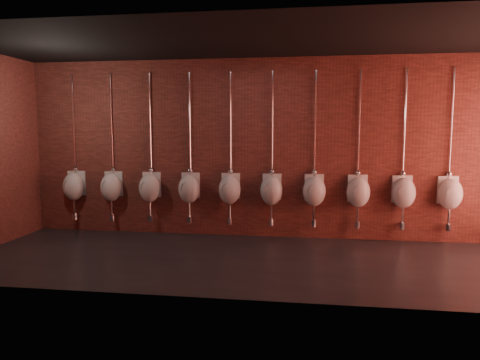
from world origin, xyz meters
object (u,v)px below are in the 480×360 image
object	(u,v)px
urinal_6	(314,190)
urinal_1	(111,186)
urinal_9	(450,193)
urinal_0	(74,186)
urinal_3	(189,188)
urinal_8	(403,192)
urinal_5	(271,189)
urinal_4	(230,189)
urinal_2	(150,187)
urinal_7	(358,191)

from	to	relation	value
urinal_6	urinal_1	bearing A→B (deg)	180.00
urinal_9	urinal_0	bearing A→B (deg)	180.00
urinal_3	urinal_8	bearing A→B (deg)	0.00
urinal_5	urinal_4	bearing A→B (deg)	180.00
urinal_0	urinal_2	xyz separation A→B (m)	(1.50, 0.00, 0.00)
urinal_6	urinal_7	size ratio (longest dim) A/B	1.00
urinal_7	urinal_4	bearing A→B (deg)	180.00
urinal_4	urinal_8	world-z (taller)	same
urinal_3	urinal_4	size ratio (longest dim) A/B	1.00
urinal_4	urinal_9	xyz separation A→B (m)	(3.75, 0.00, 0.00)
urinal_2	urinal_7	xyz separation A→B (m)	(3.75, 0.00, 0.00)
urinal_9	urinal_7	bearing A→B (deg)	180.00
urinal_0	urinal_6	size ratio (longest dim) A/B	1.00
urinal_7	urinal_9	size ratio (longest dim) A/B	1.00
urinal_9	urinal_4	bearing A→B (deg)	180.00
urinal_5	urinal_8	size ratio (longest dim) A/B	1.00
urinal_1	urinal_5	xyz separation A→B (m)	(3.00, 0.00, 0.00)
urinal_5	urinal_8	world-z (taller)	same
urinal_2	urinal_6	xyz separation A→B (m)	(3.00, 0.00, 0.00)
urinal_0	urinal_1	bearing A→B (deg)	0.00
urinal_4	urinal_5	bearing A→B (deg)	0.00
urinal_4	urinal_6	world-z (taller)	same
urinal_1	urinal_4	bearing A→B (deg)	0.00
urinal_0	urinal_3	distance (m)	2.25
urinal_2	urinal_4	xyz separation A→B (m)	(1.50, 0.00, 0.00)
urinal_0	urinal_1	xyz separation A→B (m)	(0.75, 0.00, 0.00)
urinal_6	urinal_7	bearing A→B (deg)	0.00
urinal_0	urinal_2	distance (m)	1.50
urinal_9	urinal_2	bearing A→B (deg)	180.00
urinal_0	urinal_5	bearing A→B (deg)	0.00
urinal_0	urinal_2	world-z (taller)	same
urinal_5	urinal_6	distance (m)	0.75
urinal_9	urinal_8	bearing A→B (deg)	180.00
urinal_4	urinal_6	distance (m)	1.50
urinal_3	urinal_4	bearing A→B (deg)	0.00
urinal_1	urinal_3	size ratio (longest dim) A/B	1.00
urinal_0	urinal_7	world-z (taller)	same
urinal_1	urinal_9	size ratio (longest dim) A/B	1.00
urinal_3	urinal_7	bearing A→B (deg)	0.00
urinal_7	urinal_0	bearing A→B (deg)	180.00
urinal_0	urinal_7	size ratio (longest dim) A/B	1.00
urinal_4	urinal_6	xyz separation A→B (m)	(1.50, 0.00, 0.00)
urinal_0	urinal_5	world-z (taller)	same
urinal_5	urinal_9	distance (m)	3.00
urinal_2	urinal_0	bearing A→B (deg)	180.00
urinal_4	urinal_7	xyz separation A→B (m)	(2.25, 0.00, 0.00)
urinal_7	urinal_9	bearing A→B (deg)	0.00
urinal_3	urinal_5	bearing A→B (deg)	0.00
urinal_8	urinal_3	bearing A→B (deg)	180.00
urinal_6	urinal_9	distance (m)	2.25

